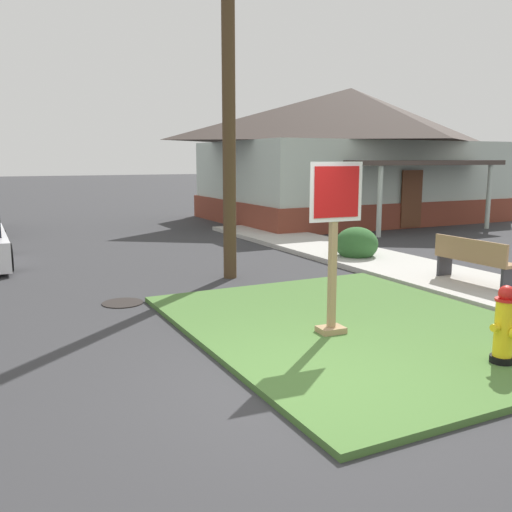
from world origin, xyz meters
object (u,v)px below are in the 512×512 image
object	(u,v)px
fire_hydrant	(504,326)
utility_pole	(228,49)
stop_sign	(334,249)
street_bench	(473,258)
manhole_cover	(123,303)

from	to	relation	value
fire_hydrant	utility_pole	xyz separation A→B (m)	(-0.78, 6.14, 4.04)
stop_sign	street_bench	distance (m)	4.33
manhole_cover	utility_pole	distance (m)	5.31
stop_sign	utility_pole	distance (m)	5.43
stop_sign	manhole_cover	world-z (taller)	stop_sign
fire_hydrant	utility_pole	distance (m)	7.39
manhole_cover	stop_sign	bearing A→B (deg)	-56.15
manhole_cover	street_bench	xyz separation A→B (m)	(6.21, -1.89, 0.58)
stop_sign	utility_pole	size ratio (longest dim) A/B	0.27
manhole_cover	street_bench	distance (m)	6.52
fire_hydrant	stop_sign	size ratio (longest dim) A/B	0.40
fire_hydrant	street_bench	world-z (taller)	fire_hydrant
manhole_cover	utility_pole	bearing A→B (deg)	23.75
stop_sign	street_bench	world-z (taller)	stop_sign
street_bench	utility_pole	world-z (taller)	utility_pole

